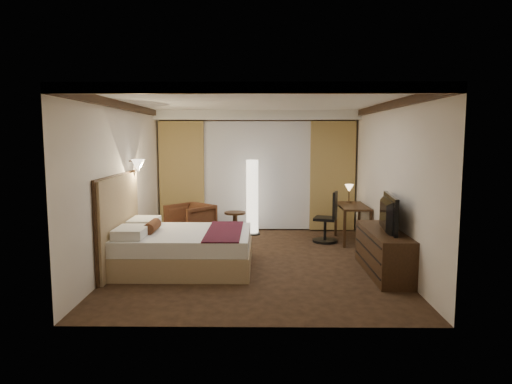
{
  "coord_description": "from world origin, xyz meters",
  "views": [
    {
      "loc": [
        0.09,
        -7.65,
        2.12
      ],
      "look_at": [
        0.0,
        0.4,
        1.15
      ],
      "focal_mm": 32.0,
      "sensor_mm": 36.0,
      "label": 1
    }
  ],
  "objects_px": {
    "floor_lamp": "(252,197)",
    "desk": "(352,223)",
    "dresser": "(383,252)",
    "television": "(383,210)",
    "armchair": "(190,220)",
    "office_chair": "(325,217)",
    "side_table": "(235,224)",
    "bed": "(186,249)"
  },
  "relations": [
    {
      "from": "dresser",
      "to": "television",
      "type": "distance_m",
      "value": 0.66
    },
    {
      "from": "armchair",
      "to": "side_table",
      "type": "distance_m",
      "value": 1.01
    },
    {
      "from": "office_chair",
      "to": "side_table",
      "type": "bearing_deg",
      "value": 179.13
    },
    {
      "from": "armchair",
      "to": "television",
      "type": "bearing_deg",
      "value": 6.69
    },
    {
      "from": "office_chair",
      "to": "dresser",
      "type": "bearing_deg",
      "value": -56.56
    },
    {
      "from": "television",
      "to": "dresser",
      "type": "bearing_deg",
      "value": -83.38
    },
    {
      "from": "armchair",
      "to": "floor_lamp",
      "type": "height_order",
      "value": "floor_lamp"
    },
    {
      "from": "floor_lamp",
      "to": "side_table",
      "type": "bearing_deg",
      "value": -163.91
    },
    {
      "from": "armchair",
      "to": "office_chair",
      "type": "bearing_deg",
      "value": 37.24
    },
    {
      "from": "floor_lamp",
      "to": "dresser",
      "type": "distance_m",
      "value": 3.58
    },
    {
      "from": "armchair",
      "to": "dresser",
      "type": "height_order",
      "value": "armchair"
    },
    {
      "from": "armchair",
      "to": "bed",
      "type": "bearing_deg",
      "value": -41.46
    },
    {
      "from": "office_chair",
      "to": "armchair",
      "type": "bearing_deg",
      "value": -167.05
    },
    {
      "from": "side_table",
      "to": "dresser",
      "type": "distance_m",
      "value": 3.7
    },
    {
      "from": "desk",
      "to": "television",
      "type": "relative_size",
      "value": 1.02
    },
    {
      "from": "television",
      "to": "bed",
      "type": "bearing_deg",
      "value": 91.96
    },
    {
      "from": "side_table",
      "to": "television",
      "type": "relative_size",
      "value": 0.46
    },
    {
      "from": "floor_lamp",
      "to": "desk",
      "type": "distance_m",
      "value": 2.21
    },
    {
      "from": "bed",
      "to": "armchair",
      "type": "xyz_separation_m",
      "value": [
        -0.25,
        2.11,
        0.1
      ]
    },
    {
      "from": "armchair",
      "to": "side_table",
      "type": "xyz_separation_m",
      "value": [
        0.91,
        0.4,
        -0.15
      ]
    },
    {
      "from": "bed",
      "to": "dresser",
      "type": "distance_m",
      "value": 3.15
    },
    {
      "from": "floor_lamp",
      "to": "bed",
      "type": "bearing_deg",
      "value": -111.61
    },
    {
      "from": "armchair",
      "to": "desk",
      "type": "xyz_separation_m",
      "value": [
        3.33,
        -0.17,
        -0.03
      ]
    },
    {
      "from": "side_table",
      "to": "office_chair",
      "type": "distance_m",
      "value": 1.98
    },
    {
      "from": "dresser",
      "to": "television",
      "type": "xyz_separation_m",
      "value": [
        -0.03,
        0.0,
        0.66
      ]
    },
    {
      "from": "side_table",
      "to": "television",
      "type": "xyz_separation_m",
      "value": [
        2.44,
        -2.76,
        0.75
      ]
    },
    {
      "from": "armchair",
      "to": "desk",
      "type": "relative_size",
      "value": 0.72
    },
    {
      "from": "side_table",
      "to": "desk",
      "type": "height_order",
      "value": "desk"
    },
    {
      "from": "bed",
      "to": "side_table",
      "type": "height_order",
      "value": "bed"
    },
    {
      "from": "armchair",
      "to": "dresser",
      "type": "relative_size",
      "value": 0.46
    },
    {
      "from": "dresser",
      "to": "television",
      "type": "height_order",
      "value": "television"
    },
    {
      "from": "bed",
      "to": "floor_lamp",
      "type": "relative_size",
      "value": 1.28
    },
    {
      "from": "television",
      "to": "armchair",
      "type": "bearing_deg",
      "value": 61.5
    },
    {
      "from": "armchair",
      "to": "desk",
      "type": "bearing_deg",
      "value": 38.86
    },
    {
      "from": "television",
      "to": "desk",
      "type": "bearing_deg",
      "value": 7.14
    },
    {
      "from": "armchair",
      "to": "floor_lamp",
      "type": "xyz_separation_m",
      "value": [
        1.28,
        0.5,
        0.41
      ]
    },
    {
      "from": "side_table",
      "to": "desk",
      "type": "relative_size",
      "value": 0.45
    },
    {
      "from": "dresser",
      "to": "television",
      "type": "relative_size",
      "value": 1.59
    },
    {
      "from": "side_table",
      "to": "office_chair",
      "type": "height_order",
      "value": "office_chair"
    },
    {
      "from": "armchair",
      "to": "desk",
      "type": "height_order",
      "value": "armchair"
    },
    {
      "from": "desk",
      "to": "armchair",
      "type": "bearing_deg",
      "value": 177.05
    },
    {
      "from": "desk",
      "to": "office_chair",
      "type": "bearing_deg",
      "value": -174.89
    }
  ]
}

